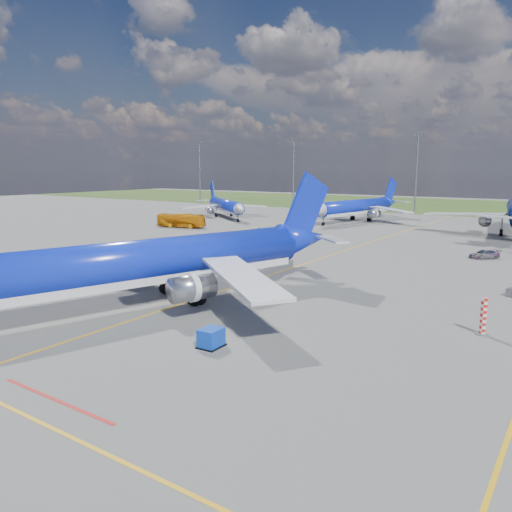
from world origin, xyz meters
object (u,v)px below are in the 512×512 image
Objects in this scene: bg_jet_nnw at (355,221)px; apron_bus at (181,220)px; uld_container at (211,338)px; baggage_tug_c at (261,231)px; service_car_a at (239,238)px; service_car_b at (229,256)px; warning_post at (483,316)px; service_car_c at (484,254)px; bg_jet_nw at (226,217)px; main_airliner at (154,304)px.

bg_jet_nnw reaches higher than apron_bus.
baggage_tug_c is at bearing 117.98° from uld_container.
service_car_b is (9.66, -15.61, 0.02)m from service_car_a.
bg_jet_nnw is at bearing 104.28° from uld_container.
warning_post reaches higher than baggage_tug_c.
service_car_c reaches higher than baggage_tug_c.
service_car_a is 0.88× the size of service_car_c.
warning_post is 0.09× the size of bg_jet_nw.
bg_jet_nnw is 51.96m from service_car_c.
apron_bus is at bearing 65.12° from service_car_b.
warning_post is at bearing -42.26° from baggage_tug_c.
uld_container is at bearing -105.71° from bg_jet_nw.
service_car_a is at bearing -84.56° from bg_jet_nnw.
service_car_b is at bearing 158.39° from warning_post.
uld_container is (-16.14, -14.27, -0.80)m from warning_post.
bg_jet_nw is 24.49m from apron_bus.
service_car_c is (63.26, -4.06, -0.89)m from apron_bus.
main_airliner is at bearing -69.17° from baggage_tug_c.
service_car_a is at bearing 121.65° from uld_container.
bg_jet_nnw is 3.56× the size of apron_bus.
apron_bus reaches higher than warning_post.
service_car_c is at bearing -36.04° from bg_jet_nnw.
service_car_c is (29.92, 22.30, -0.04)m from service_car_b.
service_car_a is at bearing 132.68° from main_airliner.
baggage_tug_c is (26.20, -22.30, 0.50)m from bg_jet_nw.
service_car_a is 0.81× the size of baggage_tug_c.
bg_jet_nnw is at bearing 76.61° from baggage_tug_c.
bg_jet_nnw is at bearing 58.02° from service_car_a.
bg_jet_nw is (-75.14, 64.43, -1.50)m from warning_post.
baggage_tug_c is at bearing 130.35° from main_airliner.
baggage_tug_c is at bearing -91.86° from bg_jet_nnw.
service_car_c is at bearing 81.85° from main_airliner.
bg_jet_nnw is 22.48× the size of uld_container.
warning_post is at bearing -93.17° from bg_jet_nw.
apron_bus reaches higher than service_car_b.
bg_jet_nw is at bearing 139.39° from warning_post.
uld_container is 51.84m from service_car_c.
bg_jet_nw is 63.55m from service_car_b.
uld_container is 0.16× the size of apron_bus.
bg_jet_nnw is (32.90, 9.57, 0.00)m from bg_jet_nw.
warning_post is at bearing -50.28° from bg_jet_nnw.
apron_bus reaches higher than uld_container.
main_airliner is 26.81× the size of uld_container.
main_airliner is 10.52× the size of service_car_c.
service_car_b is at bearing -66.77° from baggage_tug_c.
apron_bus reaches higher than service_car_c.
service_car_a is (-45.76, 29.90, -0.83)m from warning_post.
warning_post is 85.22m from bg_jet_nnw.
service_car_b is (33.34, -26.36, -0.85)m from apron_bus.
bg_jet_nnw is 60.02m from service_car_b.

